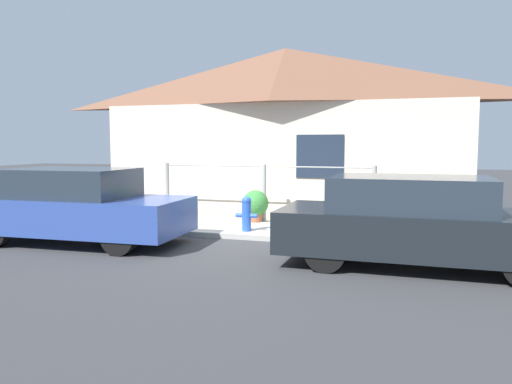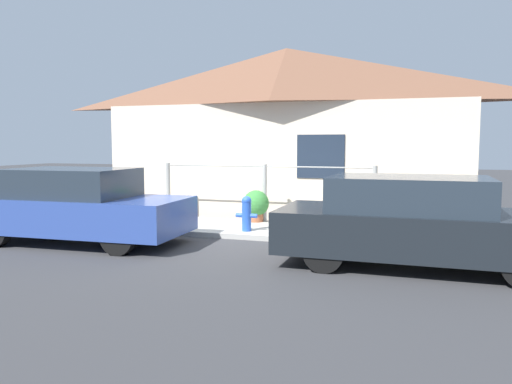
{
  "view_description": "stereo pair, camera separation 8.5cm",
  "coord_description": "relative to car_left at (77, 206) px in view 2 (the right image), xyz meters",
  "views": [
    {
      "loc": [
        3.17,
        -8.88,
        1.83
      ],
      "look_at": [
        0.27,
        0.3,
        0.9
      ],
      "focal_mm": 35.0,
      "sensor_mm": 36.0,
      "label": 1
    },
    {
      "loc": [
        3.25,
        -8.86,
        1.83
      ],
      "look_at": [
        0.27,
        0.3,
        0.9
      ],
      "focal_mm": 35.0,
      "sensor_mm": 36.0,
      "label": 2
    }
  ],
  "objects": [
    {
      "name": "ground_plane",
      "position": [
        2.73,
        1.18,
        -0.69
      ],
      "size": [
        60.0,
        60.0,
        0.0
      ],
      "primitive_type": "plane",
      "color": "#38383A"
    },
    {
      "name": "car_right",
      "position": [
        5.98,
        0.0,
        -0.01
      ],
      "size": [
        4.16,
        1.73,
        1.35
      ],
      "rotation": [
        0.0,
        0.0,
        -0.01
      ],
      "color": "black",
      "rests_on": "ground_plane"
    },
    {
      "name": "house",
      "position": [
        2.73,
        4.68,
        2.63
      ],
      "size": [
        9.29,
        2.23,
        4.24
      ],
      "color": "beige",
      "rests_on": "ground_plane"
    },
    {
      "name": "potted_plant_near_hydrant",
      "position": [
        2.57,
        2.79,
        -0.2
      ],
      "size": [
        0.58,
        0.58,
        0.7
      ],
      "color": "#9E5638",
      "rests_on": "sidewalk"
    },
    {
      "name": "car_left",
      "position": [
        0.0,
        0.0,
        0.0
      ],
      "size": [
        4.07,
        1.85,
        1.38
      ],
      "rotation": [
        0.0,
        0.0,
        0.04
      ],
      "color": "#2D4793",
      "rests_on": "ground_plane"
    },
    {
      "name": "fence",
      "position": [
        2.73,
        2.91,
        0.11
      ],
      "size": [
        4.9,
        0.1,
        1.28
      ],
      "color": "#999993",
      "rests_on": "sidewalk"
    },
    {
      "name": "sidewalk",
      "position": [
        2.73,
        2.12,
        -0.64
      ],
      "size": [
        24.0,
        1.88,
        0.1
      ],
      "color": "#B2AFA8",
      "rests_on": "ground_plane"
    },
    {
      "name": "fire_hydrant",
      "position": [
        2.77,
        1.59,
        -0.22
      ],
      "size": [
        0.44,
        0.19,
        0.7
      ],
      "color": "blue",
      "rests_on": "sidewalk"
    }
  ]
}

